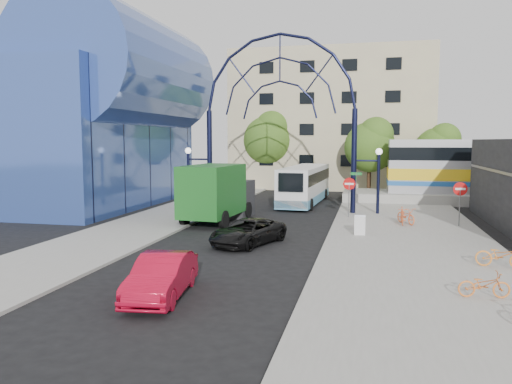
% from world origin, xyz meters
% --- Properties ---
extents(ground, '(120.00, 120.00, 0.00)m').
position_xyz_m(ground, '(0.00, 0.00, 0.00)').
color(ground, black).
rests_on(ground, ground).
extents(sidewalk_east, '(8.00, 56.00, 0.12)m').
position_xyz_m(sidewalk_east, '(8.00, 4.00, 0.06)').
color(sidewalk_east, gray).
rests_on(sidewalk_east, ground).
extents(plaza_west, '(5.00, 50.00, 0.12)m').
position_xyz_m(plaza_west, '(-6.50, 6.00, 0.06)').
color(plaza_west, gray).
rests_on(plaza_west, ground).
extents(gateway_arch, '(13.64, 0.44, 12.10)m').
position_xyz_m(gateway_arch, '(0.00, 14.00, 8.56)').
color(gateway_arch, black).
rests_on(gateway_arch, ground).
extents(stop_sign, '(0.80, 0.07, 2.50)m').
position_xyz_m(stop_sign, '(4.80, 12.00, 1.99)').
color(stop_sign, slate).
rests_on(stop_sign, sidewalk_east).
extents(do_not_enter_sign, '(0.76, 0.07, 2.48)m').
position_xyz_m(do_not_enter_sign, '(11.00, 10.00, 1.98)').
color(do_not_enter_sign, slate).
rests_on(do_not_enter_sign, sidewalk_east).
extents(street_name_sign, '(0.70, 0.70, 2.80)m').
position_xyz_m(street_name_sign, '(5.20, 12.60, 2.13)').
color(street_name_sign, slate).
rests_on(street_name_sign, sidewalk_east).
extents(sandwich_board, '(0.55, 0.61, 0.99)m').
position_xyz_m(sandwich_board, '(5.60, 5.98, 0.74)').
color(sandwich_board, white).
rests_on(sandwich_board, sidewalk_east).
extents(transit_hall, '(16.50, 18.00, 14.50)m').
position_xyz_m(transit_hall, '(-15.30, 15.00, 6.70)').
color(transit_hall, '#334E9C').
rests_on(transit_hall, ground).
extents(apartment_block, '(20.00, 12.10, 14.00)m').
position_xyz_m(apartment_block, '(2.00, 34.97, 7.00)').
color(apartment_block, '#C8BB8B').
rests_on(apartment_block, ground).
extents(tree_north_a, '(4.48, 4.48, 7.00)m').
position_xyz_m(tree_north_a, '(6.12, 25.93, 4.61)').
color(tree_north_a, '#382314').
rests_on(tree_north_a, ground).
extents(tree_north_b, '(5.12, 5.12, 8.00)m').
position_xyz_m(tree_north_b, '(-3.88, 29.93, 5.27)').
color(tree_north_b, '#382314').
rests_on(tree_north_b, ground).
extents(tree_north_c, '(4.16, 4.16, 6.50)m').
position_xyz_m(tree_north_c, '(12.12, 27.93, 4.28)').
color(tree_north_c, '#382314').
rests_on(tree_north_c, ground).
extents(city_bus, '(2.96, 10.73, 2.91)m').
position_xyz_m(city_bus, '(1.12, 19.09, 1.52)').
color(city_bus, silver).
rests_on(city_bus, ground).
extents(green_truck, '(3.14, 7.09, 3.48)m').
position_xyz_m(green_truck, '(-2.91, 9.24, 1.74)').
color(green_truck, black).
rests_on(green_truck, ground).
extents(black_suv, '(3.41, 4.82, 1.22)m').
position_xyz_m(black_suv, '(0.46, 3.00, 0.61)').
color(black_suv, black).
rests_on(black_suv, ground).
extents(red_sedan, '(1.91, 4.25, 1.35)m').
position_xyz_m(red_sedan, '(-0.28, -5.37, 0.68)').
color(red_sedan, '#B20B26').
rests_on(red_sedan, ground).
extents(bike_near_a, '(1.38, 1.88, 0.94)m').
position_xyz_m(bike_near_a, '(8.14, 10.15, 0.59)').
color(bike_near_a, orange).
rests_on(bike_near_a, sidewalk_east).
extents(bike_near_b, '(0.47, 1.64, 0.99)m').
position_xyz_m(bike_near_b, '(7.90, 9.83, 0.61)').
color(bike_near_b, orange).
rests_on(bike_near_b, sidewalk_east).
extents(bike_far_a, '(1.89, 1.06, 0.94)m').
position_xyz_m(bike_far_a, '(10.93, 0.46, 0.59)').
color(bike_far_a, orange).
rests_on(bike_far_a, sidewalk_east).
extents(bike_far_c, '(1.59, 0.70, 0.81)m').
position_xyz_m(bike_far_c, '(9.50, -3.57, 0.53)').
color(bike_far_c, orange).
rests_on(bike_far_c, sidewalk_east).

